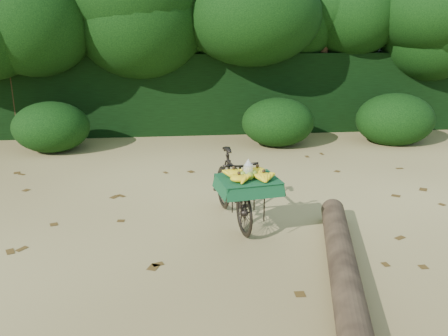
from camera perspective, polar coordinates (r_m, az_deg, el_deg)
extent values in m
plane|color=#D3BE71|center=(5.65, 0.67, -8.60)|extent=(80.00, 80.00, 0.00)
imported|color=black|center=(5.98, 1.08, -2.34)|extent=(0.68, 1.58, 0.92)
cube|color=black|center=(5.35, 2.94, -1.44)|extent=(0.39, 0.45, 0.02)
cube|color=#155226|center=(5.34, 2.94, -1.28)|extent=(0.74, 0.65, 0.01)
ellipsoid|color=olive|center=(5.35, 3.60, -0.74)|extent=(0.09, 0.07, 0.10)
ellipsoid|color=olive|center=(5.38, 2.76, -0.62)|extent=(0.09, 0.07, 0.10)
ellipsoid|color=olive|center=(5.31, 2.29, -0.85)|extent=(0.09, 0.07, 0.10)
ellipsoid|color=olive|center=(5.28, 3.13, -0.97)|extent=(0.09, 0.07, 0.10)
cylinder|color=#EAE5C6|center=(5.32, 2.92, -0.33)|extent=(0.11, 0.11, 0.14)
cylinder|color=brown|center=(4.52, 14.62, -14.17)|extent=(1.28, 3.91, 0.29)
cube|color=black|center=(11.48, -3.03, 9.32)|extent=(26.00, 1.80, 1.80)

